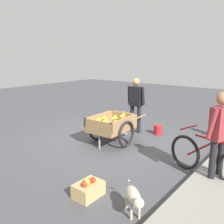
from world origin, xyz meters
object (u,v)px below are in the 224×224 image
fruit_cart (112,126)px  cyclist_person (219,130)px  dog (134,197)px  bicycle (208,160)px  apple_crate (88,189)px  plastic_bucket (158,130)px  vendor_person (136,101)px  fire_hydrant (220,125)px

fruit_cart → cyclist_person: 2.65m
dog → fruit_cart: bearing=-135.3°
bicycle → cyclist_person: size_ratio=1.03×
cyclist_person → dog: 1.82m
dog → apple_crate: bearing=-85.8°
cyclist_person → plastic_bucket: bearing=-131.0°
vendor_person → apple_crate: (3.20, 1.24, -0.78)m
fruit_cart → dog: (2.00, 1.98, -0.17)m
plastic_bucket → vendor_person: bearing=-73.0°
fire_hydrant → apple_crate: (4.20, -0.77, -0.21)m
fruit_cart → vendor_person: vendor_person is taller
cyclist_person → apple_crate: 2.29m
fruit_cart → fire_hydrant: fruit_cart is taller
bicycle → apple_crate: size_ratio=3.64×
plastic_bucket → apple_crate: 3.45m
dog → plastic_bucket: 3.62m
fruit_cart → vendor_person: 1.24m
vendor_person → dog: bearing=32.9°
vendor_person → bicycle: vendor_person is taller
fruit_cart → plastic_bucket: bearing=157.1°
vendor_person → plastic_bucket: size_ratio=6.02×
vendor_person → dog: (3.14, 2.03, -0.63)m
bicycle → apple_crate: bicycle is taller
dog → bicycle: bearing=164.5°
fruit_cart → dog: fruit_cart is taller
fruit_cart → apple_crate: (2.05, 1.19, -0.32)m
fire_hydrant → plastic_bucket: 1.63m
cyclist_person → fire_hydrant: (-2.55, -0.61, -0.59)m
cyclist_person → apple_crate: (1.64, -1.38, -0.81)m
fire_hydrant → dog: bearing=0.2°
bicycle → cyclist_person: 0.60m
apple_crate → plastic_bucket: bearing=-169.5°
bicycle → plastic_bucket: size_ratio=6.34×
cyclist_person → apple_crate: size_ratio=3.54×
cyclist_person → fire_hydrant: 2.69m
fire_hydrant → apple_crate: size_ratio=1.52×
fire_hydrant → plastic_bucket: (0.81, -1.40, -0.21)m
vendor_person → cyclist_person: bearing=59.4°
fruit_cart → cyclist_person: (0.41, 2.57, 0.49)m
cyclist_person → fire_hydrant: bearing=-166.5°
dog → apple_crate: size_ratio=1.20×
bicycle → apple_crate: 2.11m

